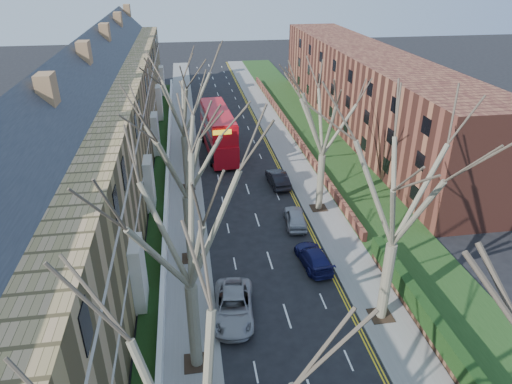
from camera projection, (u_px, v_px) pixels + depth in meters
name	position (u px, v px, depth m)	size (l,w,h in m)	color
pavement_left	(183.00, 147.00, 53.99)	(3.00, 102.00, 0.12)	slate
pavement_right	(283.00, 142.00, 55.64)	(3.00, 102.00, 0.12)	slate
terrace_left	(100.00, 128.00, 43.42)	(9.70, 78.00, 13.60)	olive
flats_right	(365.00, 90.00, 58.52)	(13.97, 54.00, 10.00)	brown
wall_hedge_right	(468.00, 378.00, 22.77)	(0.70, 24.00, 1.80)	brown
front_wall_left	(168.00, 171.00, 46.46)	(0.30, 78.00, 1.00)	white
grass_verge_right	(318.00, 139.00, 56.22)	(6.00, 102.00, 0.06)	#1C3B15
tree_left_mid	(185.00, 213.00, 20.65)	(10.50, 10.50, 14.71)	brown
tree_left_far	(183.00, 142.00, 29.61)	(10.15, 10.15, 14.22)	brown
tree_left_dist	(181.00, 91.00, 40.05)	(10.50, 10.50, 14.71)	brown
tree_right_mid	(403.00, 178.00, 23.98)	(10.50, 10.50, 14.71)	brown
tree_right_far	(326.00, 108.00, 36.46)	(10.15, 10.15, 14.22)	brown
double_decker_bus	(218.00, 132.00, 51.66)	(3.55, 11.98, 4.92)	#AA0C16
car_left_far	(234.00, 307.00, 28.07)	(2.43, 5.27, 1.46)	#96959A
car_right_near	(314.00, 257.00, 32.92)	(1.82, 4.47, 1.30)	#16184F
car_right_mid	(295.00, 217.00, 37.93)	(1.65, 4.10, 1.40)	#9FA1A8
car_right_far	(278.00, 179.00, 44.68)	(1.54, 4.41, 1.45)	black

